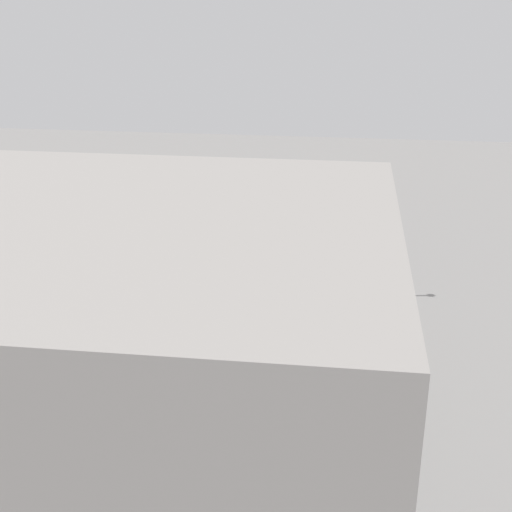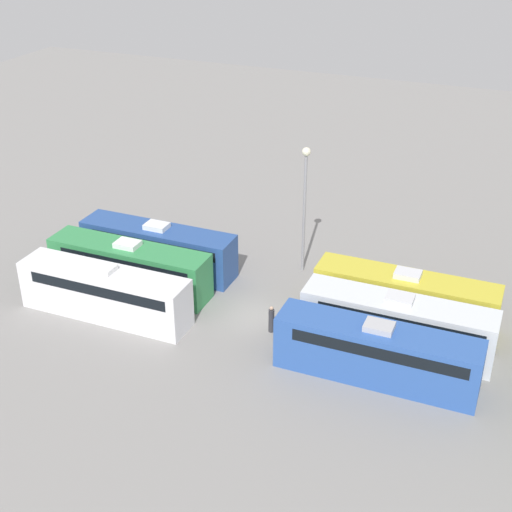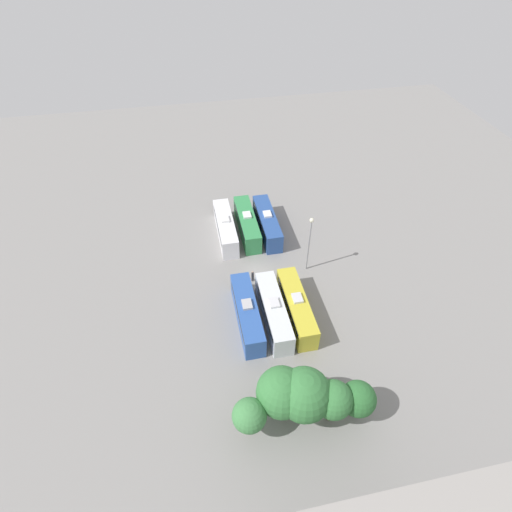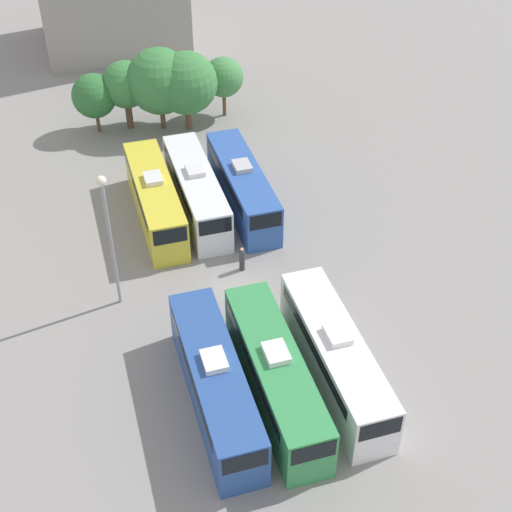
{
  "view_description": "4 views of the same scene",
  "coord_description": "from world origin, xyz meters",
  "px_view_note": "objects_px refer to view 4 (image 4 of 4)",
  "views": [
    {
      "loc": [
        -7.17,
        58.41,
        27.31
      ],
      "look_at": [
        0.45,
        -1.67,
        2.63
      ],
      "focal_mm": 50.0,
      "sensor_mm": 36.0,
      "label": 1
    },
    {
      "loc": [
        35.71,
        14.9,
        25.03
      ],
      "look_at": [
        -1.79,
        -0.65,
        3.42
      ],
      "focal_mm": 50.0,
      "sensor_mm": 36.0,
      "label": 2
    },
    {
      "loc": [
        8.38,
        40.22,
        41.37
      ],
      "look_at": [
        0.24,
        -0.46,
        2.69
      ],
      "focal_mm": 28.0,
      "sensor_mm": 36.0,
      "label": 3
    },
    {
      "loc": [
        -8.35,
        -33.15,
        30.39
      ],
      "look_at": [
        1.85,
        0.76,
        1.63
      ],
      "focal_mm": 50.0,
      "sensor_mm": 36.0,
      "label": 4
    }
  ],
  "objects_px": {
    "worker_person": "(242,260)",
    "tree_1": "(125,85)",
    "bus_0": "(215,381)",
    "bus_5": "(242,185)",
    "bus_1": "(275,374)",
    "bus_3": "(155,198)",
    "bus_2": "(335,355)",
    "bus_4": "(196,189)",
    "tree_4": "(224,77)",
    "tree_0": "(94,96)",
    "light_pole": "(108,223)",
    "tree_3": "(186,83)",
    "tree_2": "(159,81)"
  },
  "relations": [
    {
      "from": "tree_2",
      "to": "light_pole",
      "type": "bearing_deg",
      "value": -107.93
    },
    {
      "from": "bus_3",
      "to": "bus_4",
      "type": "relative_size",
      "value": 1.0
    },
    {
      "from": "tree_2",
      "to": "bus_1",
      "type": "bearing_deg",
      "value": -89.84
    },
    {
      "from": "worker_person",
      "to": "light_pole",
      "type": "height_order",
      "value": "light_pole"
    },
    {
      "from": "bus_3",
      "to": "tree_2",
      "type": "relative_size",
      "value": 1.6
    },
    {
      "from": "light_pole",
      "to": "tree_3",
      "type": "height_order",
      "value": "light_pole"
    },
    {
      "from": "bus_1",
      "to": "light_pole",
      "type": "xyz_separation_m",
      "value": [
        -6.95,
        9.99,
        4.36
      ]
    },
    {
      "from": "worker_person",
      "to": "light_pole",
      "type": "distance_m",
      "value": 9.76
    },
    {
      "from": "bus_1",
      "to": "tree_0",
      "type": "xyz_separation_m",
      "value": [
        -5.53,
        32.19,
        1.53
      ]
    },
    {
      "from": "bus_1",
      "to": "bus_2",
      "type": "bearing_deg",
      "value": 5.27
    },
    {
      "from": "bus_1",
      "to": "light_pole",
      "type": "bearing_deg",
      "value": 124.82
    },
    {
      "from": "bus_3",
      "to": "worker_person",
      "type": "height_order",
      "value": "bus_3"
    },
    {
      "from": "bus_0",
      "to": "bus_3",
      "type": "relative_size",
      "value": 1.0
    },
    {
      "from": "worker_person",
      "to": "tree_3",
      "type": "relative_size",
      "value": 0.26
    },
    {
      "from": "bus_5",
      "to": "tree_4",
      "type": "relative_size",
      "value": 2.12
    },
    {
      "from": "tree_2",
      "to": "tree_3",
      "type": "bearing_deg",
      "value": -19.12
    },
    {
      "from": "bus_3",
      "to": "light_pole",
      "type": "distance_m",
      "value": 10.02
    },
    {
      "from": "light_pole",
      "to": "tree_4",
      "type": "bearing_deg",
      "value": 60.2
    },
    {
      "from": "bus_1",
      "to": "light_pole",
      "type": "relative_size",
      "value": 1.23
    },
    {
      "from": "bus_3",
      "to": "bus_4",
      "type": "xyz_separation_m",
      "value": [
        3.04,
        0.17,
        0.0
      ]
    },
    {
      "from": "bus_4",
      "to": "tree_1",
      "type": "height_order",
      "value": "tree_1"
    },
    {
      "from": "worker_person",
      "to": "tree_1",
      "type": "height_order",
      "value": "tree_1"
    },
    {
      "from": "tree_0",
      "to": "tree_2",
      "type": "relative_size",
      "value": 0.73
    },
    {
      "from": "bus_3",
      "to": "light_pole",
      "type": "height_order",
      "value": "light_pole"
    },
    {
      "from": "bus_1",
      "to": "tree_4",
      "type": "relative_size",
      "value": 2.12
    },
    {
      "from": "bus_2",
      "to": "bus_4",
      "type": "bearing_deg",
      "value": 101.29
    },
    {
      "from": "bus_5",
      "to": "worker_person",
      "type": "relative_size",
      "value": 6.3
    },
    {
      "from": "bus_2",
      "to": "bus_1",
      "type": "bearing_deg",
      "value": -174.73
    },
    {
      "from": "bus_4",
      "to": "bus_0",
      "type": "bearing_deg",
      "value": -99.87
    },
    {
      "from": "tree_0",
      "to": "tree_4",
      "type": "bearing_deg",
      "value": -1.52
    },
    {
      "from": "tree_1",
      "to": "light_pole",
      "type": "bearing_deg",
      "value": -100.55
    },
    {
      "from": "bus_1",
      "to": "bus_3",
      "type": "bearing_deg",
      "value": 99.72
    },
    {
      "from": "bus_1",
      "to": "tree_3",
      "type": "distance_m",
      "value": 30.63
    },
    {
      "from": "tree_0",
      "to": "tree_4",
      "type": "xyz_separation_m",
      "value": [
        11.12,
        -0.29,
        0.31
      ]
    },
    {
      "from": "bus_4",
      "to": "worker_person",
      "type": "distance_m",
      "value": 7.69
    },
    {
      "from": "bus_1",
      "to": "tree_3",
      "type": "bearing_deg",
      "value": 86.21
    },
    {
      "from": "bus_3",
      "to": "bus_5",
      "type": "relative_size",
      "value": 1.0
    },
    {
      "from": "bus_4",
      "to": "tree_2",
      "type": "distance_m",
      "value": 13.13
    },
    {
      "from": "tree_4",
      "to": "light_pole",
      "type": "bearing_deg",
      "value": -119.8
    },
    {
      "from": "tree_0",
      "to": "tree_2",
      "type": "distance_m",
      "value": 5.63
    },
    {
      "from": "bus_1",
      "to": "tree_3",
      "type": "relative_size",
      "value": 1.66
    },
    {
      "from": "tree_0",
      "to": "tree_3",
      "type": "bearing_deg",
      "value": -12.85
    },
    {
      "from": "bus_4",
      "to": "tree_0",
      "type": "xyz_separation_m",
      "value": [
        -5.46,
        13.87,
        1.53
      ]
    },
    {
      "from": "tree_2",
      "to": "bus_4",
      "type": "bearing_deg",
      "value": -89.92
    },
    {
      "from": "bus_0",
      "to": "bus_4",
      "type": "distance_m",
      "value": 18.18
    },
    {
      "from": "bus_1",
      "to": "bus_5",
      "type": "distance_m",
      "value": 18.21
    },
    {
      "from": "bus_1",
      "to": "tree_2",
      "type": "distance_m",
      "value": 31.3
    },
    {
      "from": "tree_1",
      "to": "tree_4",
      "type": "distance_m",
      "value": 8.43
    },
    {
      "from": "bus_0",
      "to": "bus_5",
      "type": "relative_size",
      "value": 1.0
    },
    {
      "from": "bus_3",
      "to": "tree_3",
      "type": "bearing_deg",
      "value": 67.42
    }
  ]
}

